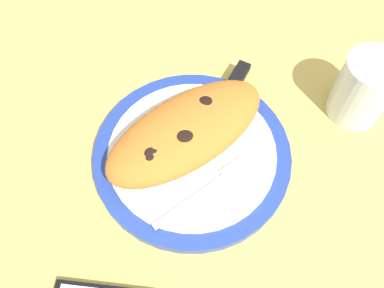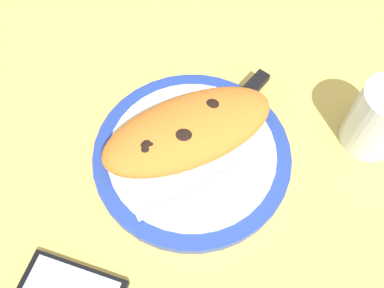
{
  "view_description": "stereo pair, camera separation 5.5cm",
  "coord_description": "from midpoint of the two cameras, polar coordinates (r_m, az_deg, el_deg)",
  "views": [
    {
      "loc": [
        -12.7,
        -24.17,
        51.56
      ],
      "look_at": [
        0.0,
        0.0,
        3.73
      ],
      "focal_mm": 38.29,
      "sensor_mm": 36.0,
      "label": 1
    },
    {
      "loc": [
        -7.59,
        -26.22,
        51.56
      ],
      "look_at": [
        0.0,
        0.0,
        3.73
      ],
      "focal_mm": 38.29,
      "sensor_mm": 36.0,
      "label": 2
    }
  ],
  "objects": [
    {
      "name": "plate",
      "position": [
        0.58,
        -2.73,
        -1.67
      ],
      "size": [
        27.76,
        27.76,
        1.73
      ],
      "color": "#233D99",
      "rests_on": "ground_plane"
    },
    {
      "name": "water_glass",
      "position": [
        0.63,
        20.33,
        6.67
      ],
      "size": [
        7.96,
        7.96,
        10.35
      ],
      "color": "silver",
      "rests_on": "ground_plane"
    },
    {
      "name": "knife",
      "position": [
        0.61,
        1.95,
        5.99
      ],
      "size": [
        18.96,
        13.9,
        1.2
      ],
      "color": "silver",
      "rests_on": "plate"
    },
    {
      "name": "calzone",
      "position": [
        0.55,
        -3.83,
        1.49
      ],
      "size": [
        25.72,
        14.35,
        5.7
      ],
      "color": "orange",
      "rests_on": "plate"
    },
    {
      "name": "ground_plane",
      "position": [
        0.6,
        -2.63,
        -2.73
      ],
      "size": [
        150.0,
        150.0,
        3.0
      ],
      "primitive_type": "cube",
      "color": "#DBB756"
    },
    {
      "name": "fork",
      "position": [
        0.54,
        -0.2,
        -6.19
      ],
      "size": [
        15.5,
        4.1,
        0.4
      ],
      "color": "silver",
      "rests_on": "plate"
    }
  ]
}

